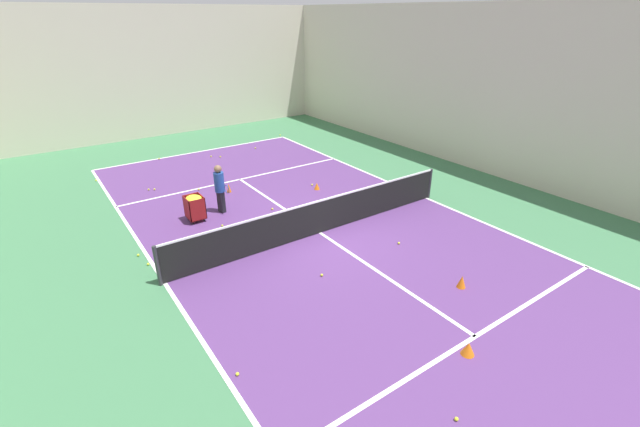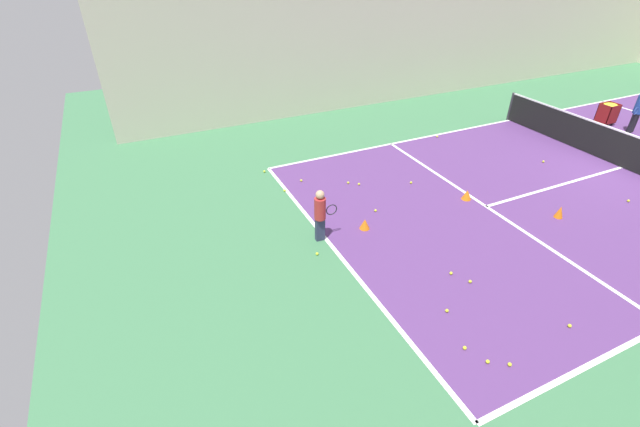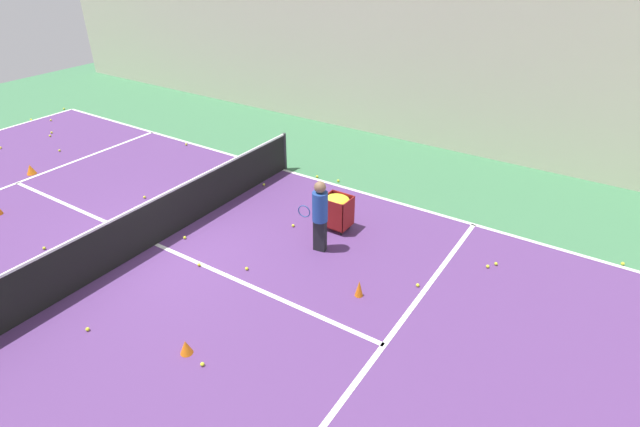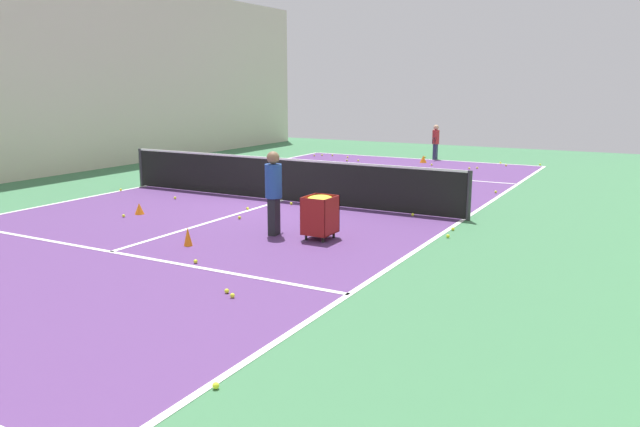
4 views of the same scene
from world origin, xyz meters
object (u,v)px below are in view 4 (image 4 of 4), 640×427
at_px(training_cone_1, 391,169).
at_px(ball_cart, 320,208).
at_px(coach_at_net, 274,187).
at_px(player_near_baseline, 436,140).
at_px(training_cone_0, 423,159).
at_px(tennis_net, 281,179).

bearing_deg(training_cone_1, ball_cart, 104.12).
bearing_deg(coach_at_net, player_near_baseline, -3.81).
height_order(coach_at_net, training_cone_0, coach_at_net).
xyz_separation_m(training_cone_0, training_cone_1, (-0.06, 3.30, 0.00)).
bearing_deg(coach_at_net, training_cone_0, -3.04).
relative_size(coach_at_net, training_cone_0, 6.05).
bearing_deg(training_cone_1, training_cone_0, -89.04).
bearing_deg(training_cone_0, ball_cart, 100.63).
xyz_separation_m(player_near_baseline, training_cone_1, (-0.00, 4.49, -0.63)).
distance_m(player_near_baseline, training_cone_0, 1.36).
height_order(player_near_baseline, training_cone_0, player_near_baseline).
relative_size(tennis_net, ball_cart, 11.40).
bearing_deg(coach_at_net, training_cone_1, -1.15).
distance_m(coach_at_net, training_cone_0, 12.36).
relative_size(player_near_baseline, training_cone_0, 4.97).
relative_size(player_near_baseline, training_cone_1, 4.81).
relative_size(tennis_net, player_near_baseline, 7.17).
height_order(tennis_net, coach_at_net, coach_at_net).
height_order(ball_cart, training_cone_0, ball_cart).
bearing_deg(ball_cart, tennis_net, -47.26).
distance_m(player_near_baseline, training_cone_1, 4.54).
bearing_deg(player_near_baseline, training_cone_1, 2.74).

